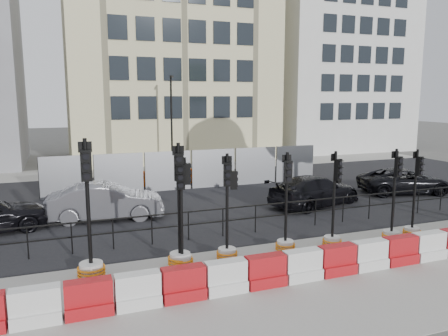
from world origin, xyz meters
name	(u,v)px	position (x,y,z in m)	size (l,w,h in m)	color
ground	(271,244)	(0.00, 0.00, 0.00)	(120.00, 120.00, 0.00)	#51514C
sidewalk_near	(323,280)	(0.00, -3.00, 0.01)	(40.00, 6.00, 0.02)	gray
road	(204,197)	(0.00, 7.00, 0.01)	(40.00, 14.00, 0.03)	black
sidewalk_far	(161,168)	(0.00, 16.00, 0.01)	(40.00, 4.00, 0.02)	gray
building_cream	(167,40)	(2.00, 21.99, 9.00)	(15.00, 10.06, 18.00)	beige
building_white	(332,59)	(17.00, 21.99, 8.00)	(12.00, 9.06, 16.00)	silver
kerb_railing	(255,214)	(0.00, 1.20, 0.69)	(18.00, 0.04, 1.00)	black
heras_fencing	(178,174)	(-0.49, 9.71, 0.71)	(14.33, 1.72, 2.00)	#919399
lamp_post_far	(172,120)	(0.50, 14.98, 3.22)	(0.12, 0.56, 6.00)	black
barrier_row	(320,264)	(0.00, -2.80, 0.37)	(16.75, 0.50, 0.80)	#AF170E
traffic_signal_a	(90,251)	(-5.59, -0.84, 0.76)	(0.72, 0.72, 3.66)	#BCBBB7
traffic_signal_b	(180,239)	(-3.23, -0.89, 0.83)	(0.68, 0.68, 3.46)	#BCBBB7
traffic_signal_c	(182,246)	(-3.21, -0.97, 0.65)	(0.62, 0.62, 3.15)	#BCBBB7
traffic_signal_d	(227,236)	(-1.85, -0.89, 0.74)	(0.61, 0.61, 3.12)	#BCBBB7
traffic_signal_e	(286,232)	(0.05, -0.85, 0.63)	(0.60, 0.60, 3.06)	#BCBBB7
traffic_signal_f	(333,225)	(1.62, -1.03, 0.73)	(0.60, 0.60, 3.05)	#BCBBB7
traffic_signal_g	(392,223)	(3.74, -1.23, 0.63)	(0.60, 0.60, 3.05)	#BCBBB7
traffic_signal_h	(413,220)	(4.69, -1.13, 0.62)	(0.59, 0.59, 2.98)	#BCBBB7
car_b	(106,202)	(-4.64, 4.76, 0.71)	(4.46, 2.03, 1.42)	#56565C
car_c	(315,191)	(4.02, 3.83, 0.66)	(4.87, 3.07, 1.31)	black
car_d	(405,181)	(9.45, 4.35, 0.61)	(4.76, 3.05, 1.22)	black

